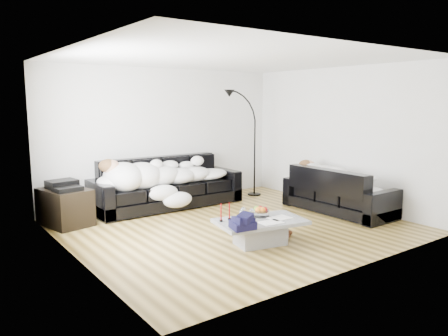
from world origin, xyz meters
TOP-DOWN VIEW (x-y plane):
  - ground at (0.00, 0.00)m, footprint 5.00×5.00m
  - wall_back at (0.00, 2.25)m, footprint 5.00×0.02m
  - wall_left at (-2.50, 0.00)m, footprint 0.02×4.50m
  - wall_right at (2.50, 0.00)m, footprint 0.02×4.50m
  - ceiling at (0.00, 0.00)m, footprint 5.00×5.00m
  - sofa_back at (-0.24, 1.78)m, footprint 2.80×0.97m
  - sofa_right at (2.04, -0.37)m, footprint 0.85×1.99m
  - sleeper_back at (-0.24, 1.73)m, footprint 2.37×0.82m
  - sleeper_right at (2.04, -0.37)m, footprint 0.72×1.70m
  - teal_cushion at (1.98, 0.24)m, footprint 0.42×0.38m
  - coffee_table at (-0.26, -0.92)m, footprint 1.33×0.94m
  - fruit_bowl at (-0.15, -0.77)m, footprint 0.27×0.27m
  - wine_glass_a at (-0.47, -0.79)m, footprint 0.09×0.09m
  - wine_glass_b at (-0.55, -0.87)m, footprint 0.09×0.09m
  - wine_glass_c at (-0.42, -0.92)m, footprint 0.08×0.08m
  - candle_left at (-0.76, -0.67)m, footprint 0.05×0.05m
  - candle_right at (-0.61, -0.66)m, footprint 0.05×0.05m
  - newspaper_a at (0.01, -1.01)m, footprint 0.31×0.24m
  - newspaper_b at (-0.25, -1.11)m, footprint 0.33×0.25m
  - navy_jacket at (-0.75, -1.16)m, footprint 0.33×0.28m
  - shoes at (0.19, -0.85)m, footprint 0.47×0.43m
  - av_cabinet at (-2.15, 1.67)m, footprint 0.75×0.96m
  - stereo at (-2.15, 1.67)m, footprint 0.49×0.40m
  - floor_lamp at (1.77, 1.64)m, footprint 0.74×0.38m

SIDE VIEW (x-z plane):
  - ground at x=0.00m, z-range 0.00..0.00m
  - shoes at x=0.19m, z-range 0.00..0.09m
  - coffee_table at x=-0.26m, z-range 0.00..0.35m
  - av_cabinet at x=-2.15m, z-range 0.00..0.59m
  - newspaper_a at x=0.01m, z-range 0.36..0.36m
  - newspaper_b at x=-0.25m, z-range 0.36..0.36m
  - sofa_right at x=2.04m, z-range 0.00..0.80m
  - fruit_bowl at x=-0.15m, z-range 0.35..0.51m
  - wine_glass_a at x=-0.47m, z-range 0.35..0.53m
  - wine_glass_b at x=-0.55m, z-range 0.35..0.53m
  - wine_glass_c at x=-0.42m, z-range 0.35..0.53m
  - sofa_back at x=-0.24m, z-range 0.00..0.92m
  - candle_right at x=-0.61m, z-range 0.35..0.59m
  - candle_left at x=-0.76m, z-range 0.35..0.60m
  - navy_jacket at x=-0.75m, z-range 0.43..0.59m
  - sleeper_right at x=2.04m, z-range 0.42..0.84m
  - stereo at x=-2.15m, z-range 0.59..0.72m
  - sleeper_back at x=-0.24m, z-range 0.42..0.89m
  - teal_cushion at x=1.98m, z-range 0.62..0.82m
  - floor_lamp at x=1.77m, z-range 0.00..1.94m
  - wall_back at x=0.00m, z-range 0.00..2.60m
  - wall_left at x=-2.50m, z-range 0.00..2.60m
  - wall_right at x=2.50m, z-range 0.00..2.60m
  - ceiling at x=0.00m, z-range 2.60..2.60m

